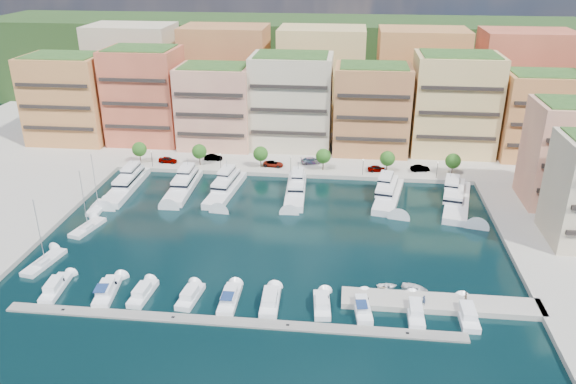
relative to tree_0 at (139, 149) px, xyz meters
name	(u,v)px	position (x,y,z in m)	size (l,w,h in m)	color
ground	(275,233)	(40.00, -33.50, -4.74)	(400.00, 400.00, 0.00)	black
north_quay	(301,138)	(40.00, 28.50, -4.74)	(220.00, 64.00, 2.00)	#9E998E
hillside	(312,99)	(40.00, 76.50, -4.74)	(240.00, 40.00, 58.00)	#1D3C18
south_pontoon	(230,323)	(37.00, -63.50, -4.74)	(72.00, 2.20, 0.35)	gray
finger_pier	(441,306)	(70.00, -55.50, -4.74)	(32.00, 5.00, 2.00)	#9E998E
apartment_0	(69,99)	(-26.00, 16.49, 8.57)	(22.00, 16.50, 24.80)	#C17F46
apartment_1	(145,96)	(-4.00, 18.49, 9.57)	(20.00, 16.50, 26.80)	#DD6849
apartment_2	(216,106)	(17.00, 16.49, 7.57)	(20.00, 15.50, 22.80)	#EEAE84
apartment_3	(292,101)	(38.00, 18.49, 9.07)	(22.00, 16.50, 25.80)	beige
apartment_4	(371,109)	(60.00, 16.49, 8.07)	(20.00, 15.50, 23.80)	#C38549
apartment_5	(454,104)	(82.00, 18.49, 9.57)	(22.00, 16.50, 26.80)	#E1B777
apartment_6	(540,116)	(104.00, 16.49, 7.57)	(20.00, 15.50, 22.80)	#C17F46
apartment_east_a	(572,154)	(102.00, -13.51, 7.57)	(18.00, 14.50, 22.80)	#EEAE84
backblock_0	(135,73)	(-15.00, 40.50, 11.26)	(26.00, 18.00, 30.00)	beige
backblock_1	(226,75)	(15.00, 40.50, 11.26)	(26.00, 18.00, 30.00)	#C38549
backblock_2	(321,77)	(45.00, 40.50, 11.26)	(26.00, 18.00, 30.00)	#E1B777
backblock_3	(420,79)	(75.00, 40.50, 11.26)	(26.00, 18.00, 30.00)	#C17F46
backblock_4	(521,82)	(105.00, 40.50, 11.26)	(26.00, 18.00, 30.00)	#DD6849
tree_0	(139,149)	(0.00, 0.00, 0.00)	(3.80, 3.80, 5.65)	#473323
tree_1	(199,151)	(16.00, 0.00, 0.00)	(3.80, 3.80, 5.65)	#473323
tree_2	(261,154)	(32.00, 0.00, 0.00)	(3.80, 3.80, 5.65)	#473323
tree_3	(323,156)	(48.00, 0.00, 0.00)	(3.80, 3.80, 5.65)	#473323
tree_4	(387,159)	(64.00, 0.00, 0.00)	(3.80, 3.80, 5.65)	#473323
tree_5	(453,161)	(80.00, 0.00, 0.00)	(3.80, 3.80, 5.65)	#473323
lamppost_0	(152,156)	(4.00, -2.30, -0.92)	(0.30, 0.30, 4.20)	black
lamppost_1	(220,159)	(22.00, -2.30, -0.92)	(0.30, 0.30, 4.20)	black
lamppost_2	(291,162)	(40.00, -2.30, -0.92)	(0.30, 0.30, 4.20)	black
lamppost_3	(363,164)	(58.00, -2.30, -0.92)	(0.30, 0.30, 4.20)	black
lamppost_4	(437,167)	(76.00, -2.30, -0.92)	(0.30, 0.30, 4.20)	black
yacht_0	(127,183)	(1.89, -14.51, -3.53)	(4.87, 21.90, 7.30)	white
yacht_1	(184,185)	(15.50, -13.62, -3.65)	(5.16, 19.86, 7.30)	white
yacht_2	(226,187)	(25.81, -13.82, -3.53)	(6.63, 20.71, 7.30)	white
yacht_3	(296,189)	(42.38, -13.34, -3.53)	(5.12, 19.47, 7.30)	white
yacht_5	(388,193)	(63.76, -13.38, -3.53)	(8.33, 19.94, 7.30)	white
yacht_6	(457,198)	(78.91, -14.63, -3.53)	(9.46, 22.67, 7.30)	white
cruiser_0	(55,288)	(6.01, -58.09, -4.20)	(3.22, 8.83, 2.55)	white
cruiser_1	(107,291)	(15.08, -58.12, -4.17)	(3.83, 9.21, 2.66)	white
cruiser_2	(143,294)	(21.21, -58.08, -4.20)	(3.07, 7.82, 2.55)	white
cruiser_3	(190,297)	(29.26, -58.08, -4.20)	(3.41, 7.53, 2.55)	white
cruiser_4	(230,299)	(35.86, -58.11, -4.17)	(2.76, 8.67, 2.66)	white
cruiser_5	(270,302)	(42.55, -58.09, -4.20)	(3.12, 8.27, 2.55)	white
cruiser_6	(322,305)	(50.91, -58.08, -4.20)	(3.24, 7.64, 2.55)	white
cruiser_7	(362,308)	(57.33, -58.11, -4.17)	(3.38, 8.46, 2.66)	white
cruiser_8	(415,311)	(65.61, -58.10, -4.20)	(2.55, 8.83, 2.55)	white
cruiser_9	(467,314)	(73.59, -58.10, -4.20)	(2.79, 8.72, 2.55)	white
sailboat_0	(44,263)	(-0.26, -50.20, -4.43)	(4.43, 10.06, 13.20)	white
sailboat_1	(87,228)	(1.63, -36.14, -4.43)	(4.75, 9.31, 13.20)	white
sailboat_2	(98,208)	(-0.32, -26.65, -4.42)	(3.21, 7.91, 13.20)	white
tender_2	(415,288)	(66.22, -51.31, -4.28)	(3.17, 4.44, 0.92)	silver
tender_1	(382,288)	(60.76, -51.95, -4.28)	(1.51, 1.74, 0.92)	beige
tender_0	(387,286)	(61.64, -51.15, -4.38)	(2.48, 3.47, 0.72)	white
car_0	(168,160)	(7.18, 0.71, -2.92)	(1.94, 4.83, 1.65)	gray
car_1	(213,157)	(18.56, 3.98, -2.96)	(1.65, 4.73, 1.56)	gray
car_2	(273,164)	(35.09, 1.10, -3.02)	(2.41, 5.23, 1.45)	gray
car_3	(311,161)	(44.73, 4.35, -2.93)	(2.28, 5.62, 1.63)	gray
car_4	(377,168)	(61.66, 0.51, -2.94)	(1.89, 4.69, 1.60)	gray
car_5	(420,168)	(72.47, 1.89, -2.96)	(1.67, 4.77, 1.57)	gray
person_0	(424,300)	(66.99, -56.88, -2.86)	(0.64, 0.42, 1.77)	#27354E
person_1	(465,296)	(73.76, -54.83, -2.95)	(0.77, 0.60, 1.58)	#493B2C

